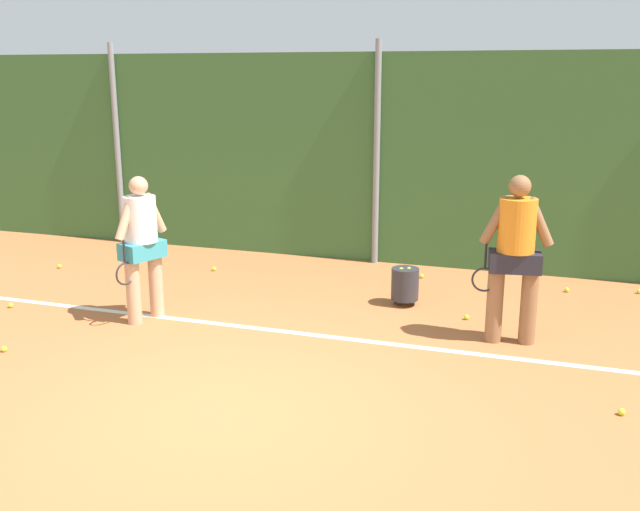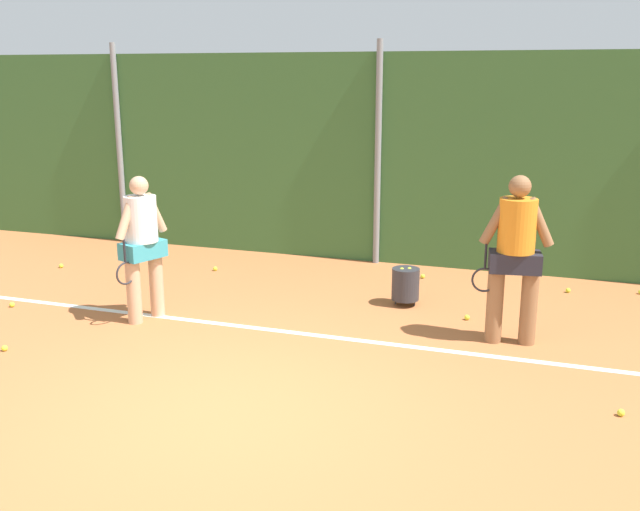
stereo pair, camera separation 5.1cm
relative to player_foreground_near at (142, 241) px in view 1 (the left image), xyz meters
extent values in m
plane|color=#B76638|center=(2.03, -0.27, -1.00)|extent=(24.92, 24.92, 0.00)
cube|color=#386633|center=(2.03, 3.73, 0.64)|extent=(16.20, 0.25, 3.28)
cylinder|color=gray|center=(-2.65, 3.56, 0.73)|extent=(0.10, 0.10, 3.47)
cylinder|color=gray|center=(2.03, 3.56, 0.73)|extent=(0.10, 0.10, 3.47)
cube|color=white|center=(2.03, 0.12, -1.00)|extent=(11.84, 0.10, 0.01)
cylinder|color=tan|center=(0.06, 0.17, -0.61)|extent=(0.17, 0.17, 0.78)
cylinder|color=tan|center=(-0.06, -0.16, -0.61)|extent=(0.17, 0.17, 0.78)
cube|color=teal|center=(0.00, 0.00, -0.11)|extent=(0.46, 0.59, 0.21)
cylinder|color=white|center=(0.00, 0.00, 0.27)|extent=(0.38, 0.38, 0.56)
sphere|color=tan|center=(0.00, 0.00, 0.67)|extent=(0.23, 0.23, 0.23)
cylinder|color=tan|center=(0.07, 0.21, 0.31)|extent=(0.18, 0.30, 0.53)
cylinder|color=tan|center=(-0.07, -0.20, 0.31)|extent=(0.18, 0.30, 0.53)
cylinder|color=black|center=(-0.05, -0.30, -0.06)|extent=(0.03, 0.03, 0.28)
torus|color=#26262B|center=(-0.05, -0.30, -0.33)|extent=(0.12, 0.28, 0.28)
cylinder|color=#8C603D|center=(4.52, 0.65, -0.58)|extent=(0.19, 0.19, 0.84)
cylinder|color=#8C603D|center=(4.15, 0.59, -0.58)|extent=(0.19, 0.19, 0.84)
cube|color=#23232D|center=(4.34, 0.62, -0.05)|extent=(0.60, 0.41, 0.22)
cylinder|color=orange|center=(4.34, 0.62, 0.36)|extent=(0.41, 0.41, 0.59)
sphere|color=#8C603D|center=(4.34, 0.62, 0.79)|extent=(0.24, 0.24, 0.24)
cylinder|color=#8C603D|center=(4.57, 0.66, 0.40)|extent=(0.34, 0.15, 0.56)
cylinder|color=#8C603D|center=(4.11, 0.59, 0.40)|extent=(0.34, 0.15, 0.56)
cylinder|color=black|center=(4.03, 0.52, 0.01)|extent=(0.03, 0.03, 0.28)
torus|color=#26262B|center=(4.03, 0.52, -0.26)|extent=(0.28, 0.07, 0.28)
cylinder|color=#2D2D33|center=(2.93, 1.56, -0.71)|extent=(0.36, 0.36, 0.42)
cylinder|color=#2D2D33|center=(3.06, 1.56, -0.96)|extent=(0.02, 0.02, 0.08)
cylinder|color=#2D2D33|center=(2.80, 1.56, -0.96)|extent=(0.02, 0.02, 0.08)
cylinder|color=#2D2D33|center=(2.93, 1.69, -0.96)|extent=(0.02, 0.02, 0.08)
sphere|color=#CCDB33|center=(2.97, 1.59, -0.52)|extent=(0.07, 0.07, 0.07)
sphere|color=#CCDB33|center=(2.88, 1.54, -0.52)|extent=(0.07, 0.07, 0.07)
sphere|color=#CCDB33|center=(5.42, -0.92, -0.97)|extent=(0.07, 0.07, 0.07)
sphere|color=#CCDB33|center=(-0.21, 2.28, -0.97)|extent=(0.07, 0.07, 0.07)
sphere|color=#CCDB33|center=(5.92, 3.07, -0.97)|extent=(0.07, 0.07, 0.07)
sphere|color=#CCDB33|center=(-0.91, -1.43, -0.97)|extent=(0.07, 0.07, 0.07)
sphere|color=#CCDB33|center=(2.92, 2.89, -0.97)|extent=(0.07, 0.07, 0.07)
sphere|color=#CCDB33|center=(4.97, 2.83, -0.97)|extent=(0.07, 0.07, 0.07)
sphere|color=#CCDB33|center=(-1.80, 2.63, -0.97)|extent=(0.07, 0.07, 0.07)
sphere|color=#CCDB33|center=(-1.92, -0.16, -0.97)|extent=(0.07, 0.07, 0.07)
sphere|color=#CCDB33|center=(-2.58, 1.67, -0.97)|extent=(0.07, 0.07, 0.07)
sphere|color=#CCDB33|center=(3.78, 1.23, -0.97)|extent=(0.07, 0.07, 0.07)
sphere|color=#CCDB33|center=(-2.38, 2.98, -0.97)|extent=(0.07, 0.07, 0.07)
camera|label=1|loc=(4.68, -7.32, 1.97)|focal=40.19mm
camera|label=2|loc=(4.73, -7.30, 1.97)|focal=40.19mm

